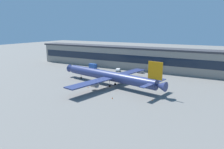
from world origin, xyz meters
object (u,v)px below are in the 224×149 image
(pushback_tractor, at_px, (118,70))
(traffic_cone_0, at_px, (112,98))
(airliner, at_px, (110,76))
(traffic_cone_2, at_px, (88,87))
(follow_me_car, at_px, (140,71))
(traffic_cone_1, at_px, (152,100))
(stair_truck, at_px, (93,66))

(pushback_tractor, xyz_separation_m, traffic_cone_0, (24.80, -52.76, -0.73))
(airliner, relative_size, traffic_cone_0, 102.33)
(pushback_tractor, height_order, traffic_cone_2, pushback_tractor)
(airliner, bearing_deg, follow_me_car, 86.08)
(follow_me_car, xyz_separation_m, traffic_cone_0, (8.95, -54.66, -0.78))
(follow_me_car, relative_size, pushback_tractor, 0.82)
(airliner, distance_m, traffic_cone_2, 12.61)
(follow_me_car, distance_m, traffic_cone_2, 46.90)
(follow_me_car, height_order, pushback_tractor, follow_me_car)
(traffic_cone_2, bearing_deg, traffic_cone_1, -4.63)
(traffic_cone_0, bearing_deg, follow_me_car, 99.30)
(pushback_tractor, bearing_deg, traffic_cone_0, -64.83)
(follow_me_car, xyz_separation_m, traffic_cone_1, (24.67, -48.62, -0.81))
(stair_truck, bearing_deg, follow_me_car, 3.01)
(traffic_cone_0, bearing_deg, airliner, 122.82)
(airliner, bearing_deg, traffic_cone_1, -23.37)
(follow_me_car, xyz_separation_m, traffic_cone_2, (-10.01, -45.81, -0.79))
(traffic_cone_0, height_order, traffic_cone_2, traffic_cone_0)
(airliner, relative_size, stair_truck, 10.73)
(airliner, distance_m, pushback_tractor, 37.65)
(traffic_cone_2, bearing_deg, follow_me_car, 77.67)
(stair_truck, height_order, traffic_cone_1, stair_truck)
(follow_me_car, bearing_deg, pushback_tractor, -173.19)
(stair_truck, distance_m, follow_me_car, 36.99)
(follow_me_car, relative_size, traffic_cone_0, 7.05)
(stair_truck, relative_size, traffic_cone_1, 10.79)
(airliner, bearing_deg, traffic_cone_2, -129.93)
(follow_me_car, bearing_deg, airliner, -93.92)
(traffic_cone_0, height_order, traffic_cone_1, traffic_cone_0)
(traffic_cone_2, bearing_deg, airliner, 50.07)
(stair_truck, relative_size, pushback_tractor, 1.12)
(pushback_tractor, xyz_separation_m, traffic_cone_1, (40.52, -46.73, -0.77))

